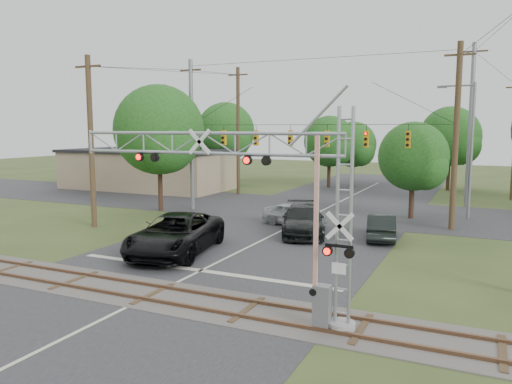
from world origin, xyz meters
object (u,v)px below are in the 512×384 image
at_px(crossing_gantry, 253,190).
at_px(streetlight, 469,143).
at_px(pickup_black, 176,234).
at_px(traffic_signal_span, 321,137).
at_px(car_dark, 303,220).
at_px(commercial_building, 148,169).
at_px(sedan_silver, 294,214).

relative_size(crossing_gantry, streetlight, 1.11).
bearing_deg(pickup_black, traffic_signal_span, 61.76).
xyz_separation_m(pickup_black, car_dark, (4.32, 7.06, -0.13)).
bearing_deg(car_dark, pickup_black, -140.97).
height_order(crossing_gantry, streetlight, streetlight).
bearing_deg(traffic_signal_span, streetlight, 26.27).
bearing_deg(streetlight, pickup_black, -127.46).
xyz_separation_m(crossing_gantry, commercial_building, (-25.39, 28.00, -2.27)).
height_order(sedan_silver, commercial_building, commercial_building).
xyz_separation_m(crossing_gantry, traffic_signal_span, (-3.47, 18.36, 1.41)).
height_order(traffic_signal_span, streetlight, traffic_signal_span).
xyz_separation_m(crossing_gantry, pickup_black, (-7.17, 6.06, -3.33)).
relative_size(traffic_signal_span, sedan_silver, 4.45).
distance_m(car_dark, sedan_silver, 2.71).
relative_size(crossing_gantry, sedan_silver, 2.41).
bearing_deg(commercial_building, car_dark, -33.82).
height_order(traffic_signal_span, sedan_silver, traffic_signal_span).
xyz_separation_m(crossing_gantry, car_dark, (-2.85, 13.12, -3.46)).
xyz_separation_m(crossing_gantry, streetlight, (5.73, 22.90, 0.96)).
height_order(pickup_black, streetlight, streetlight).
relative_size(crossing_gantry, pickup_black, 1.46).
height_order(traffic_signal_span, car_dark, traffic_signal_span).
bearing_deg(crossing_gantry, pickup_black, 139.80).
bearing_deg(streetlight, traffic_signal_span, -153.73).
bearing_deg(pickup_black, crossing_gantry, -51.68).
relative_size(car_dark, streetlight, 0.63).
bearing_deg(pickup_black, sedan_silver, 61.32).
xyz_separation_m(pickup_black, commercial_building, (-18.22, 21.94, 1.06)).
bearing_deg(car_dark, crossing_gantry, -97.23).
distance_m(sedan_silver, commercial_building, 24.61).
bearing_deg(crossing_gantry, sedan_silver, 105.50).
bearing_deg(car_dark, traffic_signal_span, 77.23).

